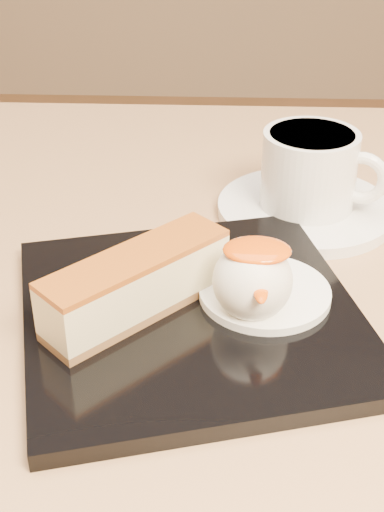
{
  "coord_description": "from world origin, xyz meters",
  "views": [
    {
      "loc": [
        0.05,
        -0.41,
        1.01
      ],
      "look_at": [
        0.03,
        -0.0,
        0.76
      ],
      "focal_mm": 50.0,
      "sensor_mm": 36.0,
      "label": 1
    }
  ],
  "objects_px": {
    "saucer": "(305,209)",
    "coffee_cup": "(311,169)",
    "cheesecake": "(137,283)",
    "table": "(156,454)",
    "dessert_plate": "(191,314)",
    "ice_cream_scoop": "(252,281)"
  },
  "relations": [
    {
      "from": "cheesecake",
      "to": "coffee_cup",
      "type": "xyz_separation_m",
      "value": [
        0.13,
        0.16,
        0.01
      ]
    },
    {
      "from": "table",
      "to": "coffee_cup",
      "type": "distance_m",
      "value": 0.27
    },
    {
      "from": "dessert_plate",
      "to": "cheesecake",
      "type": "xyz_separation_m",
      "value": [
        -0.03,
        -0.0,
        0.03
      ]
    },
    {
      "from": "dessert_plate",
      "to": "cheesecake",
      "type": "bearing_deg",
      "value": -171.87
    },
    {
      "from": "dessert_plate",
      "to": "coffee_cup",
      "type": "height_order",
      "value": "coffee_cup"
    },
    {
      "from": "table",
      "to": "dessert_plate",
      "type": "height_order",
      "value": "dessert_plate"
    },
    {
      "from": "coffee_cup",
      "to": "saucer",
      "type": "bearing_deg",
      "value": -180.0
    },
    {
      "from": "cheesecake",
      "to": "coffee_cup",
      "type": "distance_m",
      "value": 0.21
    },
    {
      "from": "table",
      "to": "ice_cream_scoop",
      "type": "distance_m",
      "value": 0.21
    },
    {
      "from": "saucer",
      "to": "coffee_cup",
      "type": "relative_size",
      "value": 1.45
    },
    {
      "from": "cheesecake",
      "to": "coffee_cup",
      "type": "height_order",
      "value": "coffee_cup"
    },
    {
      "from": "dessert_plate",
      "to": "cheesecake",
      "type": "distance_m",
      "value": 0.04
    },
    {
      "from": "ice_cream_scoop",
      "to": "saucer",
      "type": "height_order",
      "value": "ice_cream_scoop"
    },
    {
      "from": "table",
      "to": "dessert_plate",
      "type": "xyz_separation_m",
      "value": [
        0.03,
        -0.02,
        0.16
      ]
    },
    {
      "from": "dessert_plate",
      "to": "ice_cream_scoop",
      "type": "height_order",
      "value": "ice_cream_scoop"
    },
    {
      "from": "dessert_plate",
      "to": "saucer",
      "type": "relative_size",
      "value": 1.47
    },
    {
      "from": "cheesecake",
      "to": "ice_cream_scoop",
      "type": "distance_m",
      "value": 0.08
    },
    {
      "from": "saucer",
      "to": "ice_cream_scoop",
      "type": "bearing_deg",
      "value": -107.64
    },
    {
      "from": "dessert_plate",
      "to": "coffee_cup",
      "type": "distance_m",
      "value": 0.19
    },
    {
      "from": "table",
      "to": "saucer",
      "type": "distance_m",
      "value": 0.24
    },
    {
      "from": "cheesecake",
      "to": "table",
      "type": "bearing_deg",
      "value": 35.41
    },
    {
      "from": "dessert_plate",
      "to": "saucer",
      "type": "bearing_deg",
      "value": 59.75
    }
  ]
}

